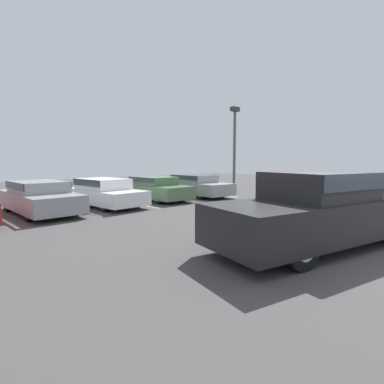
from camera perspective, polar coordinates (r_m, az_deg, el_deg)
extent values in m
plane|color=#423F3F|center=(7.36, 25.77, -10.65)|extent=(60.00, 60.00, 0.00)
cube|color=white|center=(12.61, -32.78, -4.21)|extent=(0.12, 4.58, 0.01)
cube|color=white|center=(13.42, -21.34, -3.09)|extent=(0.12, 4.58, 0.01)
cube|color=white|center=(14.69, -11.55, -2.04)|extent=(0.12, 4.58, 0.01)
cube|color=white|center=(16.32, -3.53, -1.12)|extent=(0.12, 4.58, 0.01)
cube|color=white|center=(18.21, 2.94, -0.37)|extent=(0.12, 4.58, 0.01)
cube|color=black|center=(7.83, 24.00, -4.36)|extent=(6.38, 3.37, 0.87)
cube|color=black|center=(7.49, 22.90, 1.08)|extent=(2.56, 2.27, 0.64)
cube|color=#2D3842|center=(7.48, 22.95, 2.18)|extent=(2.53, 2.32, 0.35)
cube|color=black|center=(9.40, 30.91, -0.61)|extent=(2.64, 2.36, 0.13)
cylinder|color=black|center=(9.82, 26.31, -4.03)|extent=(0.90, 0.50, 0.85)
cylinder|color=#ADADB2|center=(9.82, 26.31, -4.03)|extent=(0.53, 0.42, 0.47)
cylinder|color=black|center=(7.09, 9.79, -7.17)|extent=(0.90, 0.50, 0.85)
cylinder|color=#ADADB2|center=(7.09, 9.79, -7.17)|extent=(0.53, 0.42, 0.47)
cylinder|color=black|center=(5.99, 19.96, -9.91)|extent=(0.90, 0.50, 0.85)
cylinder|color=#ADADB2|center=(5.99, 19.96, -9.91)|extent=(0.53, 0.42, 0.47)
cube|color=gray|center=(12.88, -27.00, -1.46)|extent=(1.83, 4.59, 0.65)
cube|color=gray|center=(12.91, -27.24, 0.93)|extent=(1.60, 2.39, 0.42)
cube|color=#2D3842|center=(12.91, -27.25, 1.30)|extent=(1.68, 2.34, 0.25)
cylinder|color=black|center=(11.93, -21.41, -2.63)|extent=(0.21, 0.65, 0.65)
cylinder|color=#ADADB2|center=(11.93, -21.41, -2.63)|extent=(0.22, 0.36, 0.36)
cylinder|color=black|center=(11.42, -28.72, -3.33)|extent=(0.21, 0.65, 0.65)
cylinder|color=#ADADB2|center=(11.42, -28.72, -3.33)|extent=(0.22, 0.36, 0.36)
cylinder|color=black|center=(14.40, -25.57, -1.38)|extent=(0.21, 0.65, 0.65)
cylinder|color=#ADADB2|center=(14.40, -25.57, -1.38)|extent=(0.22, 0.36, 0.36)
cylinder|color=black|center=(13.98, -31.70, -1.90)|extent=(0.21, 0.65, 0.65)
cylinder|color=#ADADB2|center=(13.98, -31.70, -1.90)|extent=(0.22, 0.36, 0.36)
cube|color=silver|center=(13.84, -16.35, -0.69)|extent=(2.01, 4.42, 0.59)
cube|color=silver|center=(13.86, -16.60, 1.51)|extent=(1.69, 2.33, 0.47)
cube|color=#2D3842|center=(13.86, -16.61, 1.89)|extent=(1.76, 2.29, 0.28)
cylinder|color=black|center=(13.24, -10.66, -1.51)|extent=(0.27, 0.65, 0.64)
cylinder|color=#ADADB2|center=(13.24, -10.66, -1.51)|extent=(0.26, 0.36, 0.35)
cylinder|color=black|center=(12.40, -16.36, -2.16)|extent=(0.27, 0.65, 0.64)
cylinder|color=#ADADB2|center=(12.40, -16.36, -2.16)|extent=(0.26, 0.36, 0.35)
cylinder|color=black|center=(15.32, -16.31, -0.63)|extent=(0.27, 0.65, 0.64)
cylinder|color=#ADADB2|center=(15.32, -16.31, -0.63)|extent=(0.26, 0.36, 0.35)
cylinder|color=black|center=(14.59, -21.47, -1.13)|extent=(0.27, 0.65, 0.64)
cylinder|color=#ADADB2|center=(14.59, -21.47, -1.13)|extent=(0.26, 0.36, 0.35)
cube|color=#4C6B47|center=(15.57, -7.10, 0.27)|extent=(1.90, 4.41, 0.62)
cube|color=#4C6B47|center=(15.59, -7.31, 2.17)|extent=(1.62, 2.31, 0.41)
cube|color=#2D3842|center=(15.59, -7.32, 2.47)|extent=(1.69, 2.27, 0.24)
cylinder|color=black|center=(15.07, -1.91, -0.50)|extent=(0.22, 0.64, 0.64)
cylinder|color=#ADADB2|center=(15.07, -1.91, -0.50)|extent=(0.22, 0.36, 0.35)
cylinder|color=black|center=(14.12, -6.61, -0.98)|extent=(0.22, 0.64, 0.64)
cylinder|color=#ADADB2|center=(14.12, -6.61, -0.98)|extent=(0.22, 0.36, 0.35)
cylinder|color=black|center=(17.05, -7.49, 0.21)|extent=(0.22, 0.64, 0.64)
cylinder|color=#ADADB2|center=(17.05, -7.49, 0.21)|extent=(0.22, 0.36, 0.35)
cylinder|color=black|center=(16.21, -11.91, -0.17)|extent=(0.22, 0.64, 0.64)
cylinder|color=#ADADB2|center=(16.21, -11.91, -0.17)|extent=(0.22, 0.36, 0.35)
cube|color=gray|center=(17.16, 0.63, 0.88)|extent=(2.22, 4.89, 0.62)
cube|color=gray|center=(17.19, 0.43, 2.62)|extent=(1.78, 2.61, 0.41)
cube|color=#2D3842|center=(17.19, 0.43, 2.89)|extent=(1.85, 2.56, 0.25)
cylinder|color=black|center=(16.66, 5.65, 0.15)|extent=(0.28, 0.68, 0.66)
cylinder|color=#ADADB2|center=(16.66, 5.65, 0.15)|extent=(0.26, 0.39, 0.37)
cylinder|color=black|center=(15.64, 1.71, -0.21)|extent=(0.28, 0.68, 0.66)
cylinder|color=#ADADB2|center=(15.64, 1.71, -0.21)|extent=(0.26, 0.39, 0.37)
cylinder|color=black|center=(18.71, -0.28, 0.82)|extent=(0.28, 0.68, 0.66)
cylinder|color=#ADADB2|center=(18.71, -0.28, 0.82)|extent=(0.26, 0.39, 0.37)
cylinder|color=black|center=(17.81, -4.07, 0.54)|extent=(0.28, 0.68, 0.66)
cylinder|color=#ADADB2|center=(17.81, -4.07, 0.54)|extent=(0.26, 0.39, 0.37)
cylinder|color=#515156|center=(21.75, 8.07, 7.83)|extent=(0.20, 0.20, 5.47)
cube|color=#333338|center=(22.03, 8.19, 15.35)|extent=(0.70, 0.36, 0.30)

